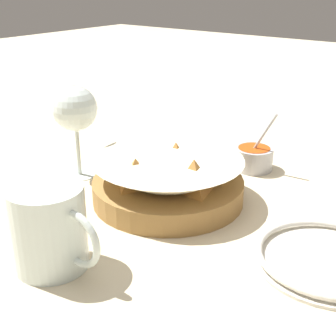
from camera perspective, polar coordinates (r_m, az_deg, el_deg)
The scene contains 6 objects.
ground_plane at distance 0.80m, azimuth 1.90°, elevation -3.20°, with size 4.00×4.00×0.00m, color beige.
food_basket at distance 0.76m, azimuth 0.01°, elevation -1.68°, with size 0.25×0.25×0.09m.
sauce_cup at distance 0.90m, azimuth 10.39°, elevation 1.31°, with size 0.08×0.07×0.12m.
wine_glass at distance 0.85m, azimuth -11.26°, elevation 6.80°, with size 0.08×0.08×0.17m.
beer_mug at distance 0.61m, azimuth -14.19°, elevation -7.43°, with size 0.14×0.09×0.11m.
side_plate at distance 0.65m, azimuth 18.87°, elevation -10.41°, with size 0.19×0.19×0.01m.
Camera 1 is at (0.41, -0.58, 0.35)m, focal length 50.00 mm.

